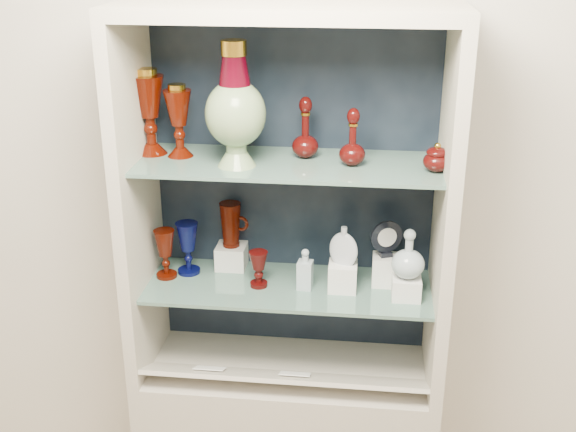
# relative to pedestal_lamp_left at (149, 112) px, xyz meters

# --- Properties ---
(wall_back) EXTENTS (3.50, 0.02, 2.80)m
(wall_back) POSITION_rel_pedestal_lamp_left_xyz_m (0.44, 0.16, -0.20)
(wall_back) COLOR beige
(wall_back) RESTS_ON ground
(cabinet_back_panel) EXTENTS (0.98, 0.02, 1.15)m
(cabinet_back_panel) POSITION_rel_pedestal_lamp_left_xyz_m (0.44, 0.13, -0.28)
(cabinet_back_panel) COLOR black
(cabinet_back_panel) RESTS_ON cabinet_base
(cabinet_side_left) EXTENTS (0.04, 0.40, 1.15)m
(cabinet_side_left) POSITION_rel_pedestal_lamp_left_xyz_m (-0.04, -0.06, -0.28)
(cabinet_side_left) COLOR beige
(cabinet_side_left) RESTS_ON cabinet_base
(cabinet_side_right) EXTENTS (0.04, 0.40, 1.15)m
(cabinet_side_right) POSITION_rel_pedestal_lamp_left_xyz_m (0.92, -0.06, -0.28)
(cabinet_side_right) COLOR beige
(cabinet_side_right) RESTS_ON cabinet_base
(cabinet_top_cap) EXTENTS (1.00, 0.40, 0.04)m
(cabinet_top_cap) POSITION_rel_pedestal_lamp_left_xyz_m (0.44, -0.06, 0.32)
(cabinet_top_cap) COLOR beige
(cabinet_top_cap) RESTS_ON cabinet_side_left
(shelf_lower) EXTENTS (0.92, 0.34, 0.01)m
(shelf_lower) POSITION_rel_pedestal_lamp_left_xyz_m (0.44, -0.04, -0.56)
(shelf_lower) COLOR slate
(shelf_lower) RESTS_ON cabinet_side_left
(shelf_upper) EXTENTS (0.92, 0.34, 0.01)m
(shelf_upper) POSITION_rel_pedestal_lamp_left_xyz_m (0.44, -0.04, -0.14)
(shelf_upper) COLOR slate
(shelf_upper) RESTS_ON cabinet_side_left
(label_ledge) EXTENTS (0.92, 0.17, 0.09)m
(label_ledge) POSITION_rel_pedestal_lamp_left_xyz_m (0.44, -0.17, -0.82)
(label_ledge) COLOR beige
(label_ledge) RESTS_ON cabinet_base
(label_card_0) EXTENTS (0.10, 0.06, 0.03)m
(label_card_0) POSITION_rel_pedestal_lamp_left_xyz_m (0.19, -0.17, -0.81)
(label_card_0) COLOR white
(label_card_0) RESTS_ON label_ledge
(label_card_1) EXTENTS (0.10, 0.06, 0.03)m
(label_card_1) POSITION_rel_pedestal_lamp_left_xyz_m (0.48, -0.17, -0.81)
(label_card_1) COLOR white
(label_card_1) RESTS_ON label_ledge
(pedestal_lamp_left) EXTENTS (0.11, 0.11, 0.27)m
(pedestal_lamp_left) POSITION_rel_pedestal_lamp_left_xyz_m (0.00, 0.00, 0.00)
(pedestal_lamp_left) COLOR #420C01
(pedestal_lamp_left) RESTS_ON shelf_upper
(pedestal_lamp_right) EXTENTS (0.11, 0.11, 0.23)m
(pedestal_lamp_right) POSITION_rel_pedestal_lamp_left_xyz_m (0.10, -0.02, -0.02)
(pedestal_lamp_right) COLOR #420C01
(pedestal_lamp_right) RESTS_ON shelf_upper
(enamel_urn) EXTENTS (0.21, 0.21, 0.37)m
(enamel_urn) POSITION_rel_pedestal_lamp_left_xyz_m (0.29, -0.09, 0.05)
(enamel_urn) COLOR #0B4428
(enamel_urn) RESTS_ON shelf_upper
(ruby_decanter_a) EXTENTS (0.09, 0.09, 0.21)m
(ruby_decanter_a) POSITION_rel_pedestal_lamp_left_xyz_m (0.49, 0.01, -0.03)
(ruby_decanter_a) COLOR #420907
(ruby_decanter_a) RESTS_ON shelf_upper
(ruby_decanter_b) EXTENTS (0.08, 0.08, 0.19)m
(ruby_decanter_b) POSITION_rel_pedestal_lamp_left_xyz_m (0.63, -0.05, -0.04)
(ruby_decanter_b) COLOR #420907
(ruby_decanter_b) RESTS_ON shelf_upper
(lidded_bowl) EXTENTS (0.10, 0.10, 0.09)m
(lidded_bowl) POSITION_rel_pedestal_lamp_left_xyz_m (0.88, -0.08, -0.09)
(lidded_bowl) COLOR #420907
(lidded_bowl) RESTS_ON shelf_upper
(cobalt_goblet) EXTENTS (0.10, 0.10, 0.18)m
(cobalt_goblet) POSITION_rel_pedestal_lamp_left_xyz_m (0.09, 0.01, -0.46)
(cobalt_goblet) COLOR #050940
(cobalt_goblet) RESTS_ON shelf_lower
(ruby_goblet_tall) EXTENTS (0.09, 0.09, 0.17)m
(ruby_goblet_tall) POSITION_rel_pedestal_lamp_left_xyz_m (0.03, -0.03, -0.47)
(ruby_goblet_tall) COLOR #420C01
(ruby_goblet_tall) RESTS_ON shelf_lower
(ruby_goblet_small) EXTENTS (0.07, 0.07, 0.12)m
(ruby_goblet_small) POSITION_rel_pedestal_lamp_left_xyz_m (0.34, -0.06, -0.49)
(ruby_goblet_small) COLOR #420907
(ruby_goblet_small) RESTS_ON shelf_lower
(riser_ruby_pitcher) EXTENTS (0.10, 0.10, 0.08)m
(riser_ruby_pitcher) POSITION_rel_pedestal_lamp_left_xyz_m (0.23, 0.07, -0.51)
(riser_ruby_pitcher) COLOR silver
(riser_ruby_pitcher) RESTS_ON shelf_lower
(ruby_pitcher) EXTENTS (0.13, 0.09, 0.15)m
(ruby_pitcher) POSITION_rel_pedestal_lamp_left_xyz_m (0.23, 0.07, -0.40)
(ruby_pitcher) COLOR #420C01
(ruby_pitcher) RESTS_ON riser_ruby_pitcher
(clear_square_bottle) EXTENTS (0.05, 0.05, 0.14)m
(clear_square_bottle) POSITION_rel_pedestal_lamp_left_xyz_m (0.49, -0.06, -0.49)
(clear_square_bottle) COLOR #9AADB4
(clear_square_bottle) RESTS_ON shelf_lower
(riser_flat_flask) EXTENTS (0.09, 0.09, 0.09)m
(riser_flat_flask) POSITION_rel_pedestal_lamp_left_xyz_m (0.62, -0.05, -0.51)
(riser_flat_flask) COLOR silver
(riser_flat_flask) RESTS_ON shelf_lower
(flat_flask) EXTENTS (0.10, 0.06, 0.13)m
(flat_flask) POSITION_rel_pedestal_lamp_left_xyz_m (0.62, -0.05, -0.40)
(flat_flask) COLOR silver
(flat_flask) RESTS_ON riser_flat_flask
(riser_clear_round_decanter) EXTENTS (0.09, 0.09, 0.07)m
(riser_clear_round_decanter) POSITION_rel_pedestal_lamp_left_xyz_m (0.82, -0.08, -0.52)
(riser_clear_round_decanter) COLOR silver
(riser_clear_round_decanter) RESTS_ON shelf_lower
(clear_round_decanter) EXTENTS (0.13, 0.13, 0.15)m
(clear_round_decanter) POSITION_rel_pedestal_lamp_left_xyz_m (0.82, -0.08, -0.41)
(clear_round_decanter) COLOR #9AADB4
(clear_round_decanter) RESTS_ON riser_clear_round_decanter
(riser_cameo_medallion) EXTENTS (0.08, 0.08, 0.10)m
(riser_cameo_medallion) POSITION_rel_pedestal_lamp_left_xyz_m (0.75, 0.00, -0.50)
(riser_cameo_medallion) COLOR silver
(riser_cameo_medallion) RESTS_ON shelf_lower
(cameo_medallion) EXTENTS (0.11, 0.08, 0.13)m
(cameo_medallion) POSITION_rel_pedestal_lamp_left_xyz_m (0.75, 0.00, -0.39)
(cameo_medallion) COLOR black
(cameo_medallion) RESTS_ON riser_cameo_medallion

